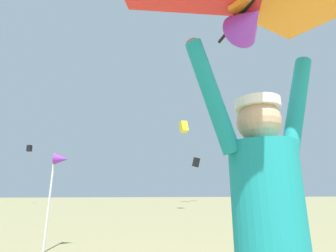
{
  "coord_description": "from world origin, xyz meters",
  "views": [
    {
      "loc": [
        -0.9,
        -1.02,
        1.13
      ],
      "look_at": [
        -0.21,
        3.03,
        2.24
      ],
      "focal_mm": 26.38,
      "sensor_mm": 36.0,
      "label": 1
    }
  ],
  "objects_px": {
    "distant_kite_yellow_far_center": "(244,125)",
    "marker_flag": "(59,166)",
    "distant_kite_black_low_right": "(196,162)",
    "kite_flyer_person": "(270,234)",
    "distant_kite_red_low_left": "(194,46)",
    "distant_kite_yellow_mid_right": "(184,127)",
    "distant_kite_black_overhead_distant": "(29,148)"
  },
  "relations": [
    {
      "from": "kite_flyer_person",
      "to": "distant_kite_yellow_far_center",
      "type": "distance_m",
      "value": 27.45
    },
    {
      "from": "kite_flyer_person",
      "to": "distant_kite_red_low_left",
      "type": "bearing_deg",
      "value": 74.46
    },
    {
      "from": "distant_kite_red_low_left",
      "to": "distant_kite_black_low_right",
      "type": "relative_size",
      "value": 2.25
    },
    {
      "from": "distant_kite_black_overhead_distant",
      "to": "distant_kite_yellow_far_center",
      "type": "height_order",
      "value": "distant_kite_yellow_far_center"
    },
    {
      "from": "kite_flyer_person",
      "to": "distant_kite_black_low_right",
      "type": "xyz_separation_m",
      "value": [
        8.6,
        30.92,
        4.08
      ]
    },
    {
      "from": "distant_kite_black_overhead_distant",
      "to": "marker_flag",
      "type": "relative_size",
      "value": 0.35
    },
    {
      "from": "distant_kite_black_overhead_distant",
      "to": "distant_kite_black_low_right",
      "type": "bearing_deg",
      "value": 12.8
    },
    {
      "from": "distant_kite_black_low_right",
      "to": "kite_flyer_person",
      "type": "bearing_deg",
      "value": -105.55
    },
    {
      "from": "distant_kite_black_overhead_distant",
      "to": "marker_flag",
      "type": "bearing_deg",
      "value": -68.58
    },
    {
      "from": "distant_kite_black_low_right",
      "to": "distant_kite_yellow_mid_right",
      "type": "bearing_deg",
      "value": -108.76
    },
    {
      "from": "distant_kite_yellow_far_center",
      "to": "distant_kite_black_low_right",
      "type": "bearing_deg",
      "value": 115.26
    },
    {
      "from": "kite_flyer_person",
      "to": "distant_kite_black_low_right",
      "type": "distance_m",
      "value": 32.36
    },
    {
      "from": "distant_kite_black_overhead_distant",
      "to": "distant_kite_black_low_right",
      "type": "xyz_separation_m",
      "value": [
        19.36,
        4.4,
        -0.58
      ]
    },
    {
      "from": "distant_kite_yellow_far_center",
      "to": "marker_flag",
      "type": "bearing_deg",
      "value": -126.68
    },
    {
      "from": "distant_kite_yellow_far_center",
      "to": "marker_flag",
      "type": "xyz_separation_m",
      "value": [
        -14.2,
        -19.06,
        -6.71
      ]
    },
    {
      "from": "distant_kite_red_low_left",
      "to": "marker_flag",
      "type": "bearing_deg",
      "value": -115.22
    },
    {
      "from": "kite_flyer_person",
      "to": "marker_flag",
      "type": "height_order",
      "value": "marker_flag"
    },
    {
      "from": "marker_flag",
      "to": "kite_flyer_person",
      "type": "bearing_deg",
      "value": -64.78
    },
    {
      "from": "distant_kite_red_low_left",
      "to": "distant_kite_yellow_far_center",
      "type": "relative_size",
      "value": 2.78
    },
    {
      "from": "distant_kite_yellow_far_center",
      "to": "distant_kite_yellow_mid_right",
      "type": "height_order",
      "value": "distant_kite_yellow_far_center"
    },
    {
      "from": "distant_kite_black_overhead_distant",
      "to": "distant_kite_yellow_mid_right",
      "type": "xyz_separation_m",
      "value": [
        13.89,
        -11.7,
        -0.1
      ]
    },
    {
      "from": "kite_flyer_person",
      "to": "distant_kite_red_low_left",
      "type": "height_order",
      "value": "distant_kite_red_low_left"
    },
    {
      "from": "distant_kite_black_low_right",
      "to": "marker_flag",
      "type": "distance_m",
      "value": 28.78
    },
    {
      "from": "kite_flyer_person",
      "to": "distant_kite_yellow_mid_right",
      "type": "height_order",
      "value": "distant_kite_yellow_mid_right"
    },
    {
      "from": "distant_kite_black_overhead_distant",
      "to": "distant_kite_black_low_right",
      "type": "relative_size",
      "value": 0.48
    },
    {
      "from": "distant_kite_yellow_mid_right",
      "to": "distant_kite_red_low_left",
      "type": "bearing_deg",
      "value": 67.0
    },
    {
      "from": "distant_kite_yellow_far_center",
      "to": "distant_kite_yellow_mid_right",
      "type": "relative_size",
      "value": 1.4
    },
    {
      "from": "distant_kite_red_low_left",
      "to": "distant_kite_yellow_mid_right",
      "type": "bearing_deg",
      "value": -113.0
    },
    {
      "from": "distant_kite_black_overhead_distant",
      "to": "distant_kite_yellow_far_center",
      "type": "xyz_separation_m",
      "value": [
        22.87,
        -3.05,
        2.79
      ]
    },
    {
      "from": "kite_flyer_person",
      "to": "distant_kite_yellow_far_center",
      "type": "relative_size",
      "value": 1.66
    },
    {
      "from": "kite_flyer_person",
      "to": "distant_kite_black_overhead_distant",
      "type": "distance_m",
      "value": 29.0
    },
    {
      "from": "kite_flyer_person",
      "to": "distant_kite_yellow_mid_right",
      "type": "bearing_deg",
      "value": 78.06
    }
  ]
}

